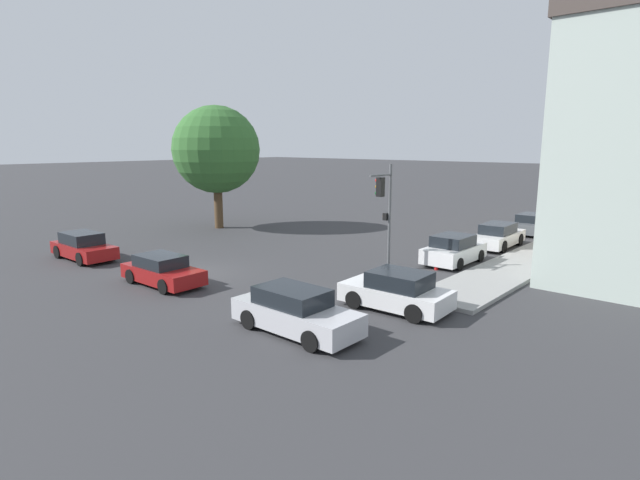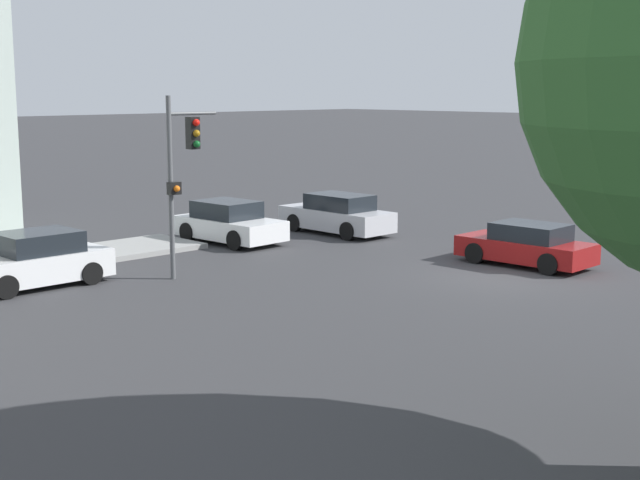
{
  "view_description": "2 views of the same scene",
  "coord_description": "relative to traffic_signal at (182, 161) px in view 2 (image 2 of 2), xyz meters",
  "views": [
    {
      "loc": [
        19.59,
        -13.25,
        6.08
      ],
      "look_at": [
        3.87,
        4.67,
        1.47
      ],
      "focal_mm": 28.0,
      "sensor_mm": 36.0,
      "label": 1
    },
    {
      "loc": [
        -14.16,
        21.2,
        5.33
      ],
      "look_at": [
        2.04,
        5.34,
        1.46
      ],
      "focal_mm": 50.0,
      "sensor_mm": 36.0,
      "label": 2
    }
  ],
  "objects": [
    {
      "name": "ground_plane",
      "position": [
        -6.31,
        -6.56,
        -3.32
      ],
      "size": [
        300.0,
        300.0,
        0.0
      ],
      "primitive_type": "plane",
      "color": "#333335"
    },
    {
      "name": "crossing_car_2",
      "position": [
        -5.84,
        -8.47,
        -2.7
      ],
      "size": [
        4.12,
        1.91,
        1.3
      ],
      "rotation": [
        0.0,
        0.0,
        0.03
      ],
      "color": "maroon",
      "rests_on": "ground_plane"
    },
    {
      "name": "traffic_signal",
      "position": [
        0.0,
        0.0,
        0.0
      ],
      "size": [
        0.52,
        1.73,
        5.14
      ],
      "rotation": [
        0.0,
        0.0,
        3.08
      ],
      "color": "#515456",
      "rests_on": "ground_plane"
    },
    {
      "name": "fire_hydrant",
      "position": [
        1.94,
        1.77,
        -2.83
      ],
      "size": [
        0.22,
        0.22,
        0.92
      ],
      "color": "red",
      "rests_on": "ground_plane"
    },
    {
      "name": "crossing_car_1",
      "position": [
        3.69,
        -4.57,
        -2.63
      ],
      "size": [
        4.12,
        2.12,
        1.46
      ],
      "rotation": [
        0.0,
        0.0,
        3.19
      ],
      "color": "silver",
      "rests_on": "ground_plane"
    },
    {
      "name": "parked_car_0",
      "position": [
        1.92,
        3.57,
        -2.62
      ],
      "size": [
        1.99,
        3.96,
        1.49
      ],
      "rotation": [
        0.0,
        0.0,
        1.58
      ],
      "color": "silver",
      "rests_on": "ground_plane"
    },
    {
      "name": "crossing_car_0",
      "position": [
        2.46,
        -8.69,
        -2.62
      ],
      "size": [
        4.52,
        1.86,
        1.48
      ],
      "rotation": [
        0.0,
        0.0,
        -0.0
      ],
      "color": "#B7B7BC",
      "rests_on": "ground_plane"
    }
  ]
}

